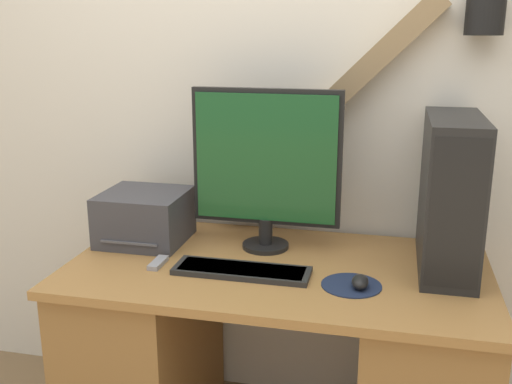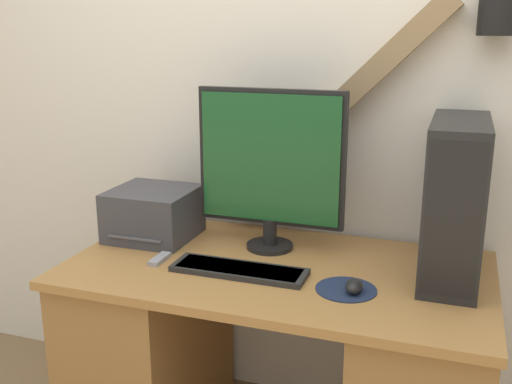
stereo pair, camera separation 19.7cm
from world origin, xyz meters
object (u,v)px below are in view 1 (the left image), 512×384
(mouse, at_px, (360,282))
(printer, at_px, (145,217))
(remote_control, at_px, (158,263))
(monitor, at_px, (266,163))
(keyboard, at_px, (242,270))
(computer_tower, at_px, (450,194))

(mouse, xyz_separation_m, printer, (-0.81, 0.25, 0.07))
(printer, relative_size, remote_control, 2.80)
(monitor, height_order, mouse, monitor)
(keyboard, distance_m, computer_tower, 0.72)
(keyboard, bearing_deg, remote_control, 179.29)
(monitor, xyz_separation_m, remote_control, (-0.32, -0.25, -0.31))
(printer, bearing_deg, mouse, -17.32)
(keyboard, bearing_deg, monitor, 84.25)
(keyboard, xyz_separation_m, printer, (-0.43, 0.22, 0.08))
(computer_tower, xyz_separation_m, remote_control, (-0.94, -0.21, -0.24))
(mouse, xyz_separation_m, computer_tower, (0.26, 0.25, 0.23))
(keyboard, xyz_separation_m, mouse, (0.38, -0.03, 0.01))
(monitor, distance_m, keyboard, 0.40)
(remote_control, bearing_deg, computer_tower, 12.47)
(mouse, bearing_deg, keyboard, 174.84)
(monitor, bearing_deg, keyboard, -95.75)
(keyboard, bearing_deg, computer_tower, 18.10)
(mouse, distance_m, printer, 0.85)
(printer, xyz_separation_m, remote_control, (0.14, -0.22, -0.09))
(computer_tower, bearing_deg, printer, 179.61)
(mouse, height_order, remote_control, mouse)
(mouse, distance_m, computer_tower, 0.43)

